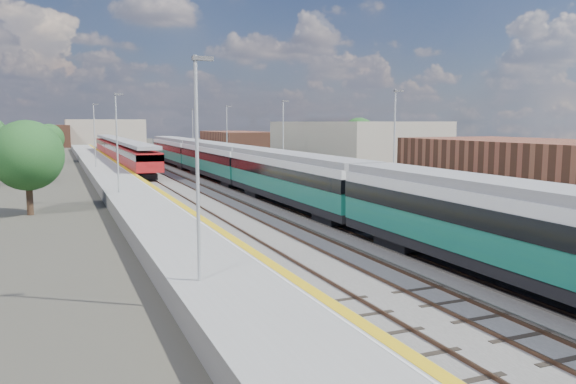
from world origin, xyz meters
TOP-DOWN VIEW (x-y plane):
  - ground at (0.00, 50.00)m, footprint 320.00×320.00m
  - ballast_bed at (-2.25, 52.50)m, footprint 10.50×155.00m
  - tracks at (-1.65, 54.18)m, footprint 8.96×160.00m
  - platform_right at (5.28, 52.49)m, footprint 4.70×155.00m
  - platform_left at (-9.05, 52.49)m, footprint 4.30×155.00m
  - buildings at (-18.12, 138.60)m, footprint 72.00×185.50m
  - green_train at (1.50, 38.02)m, footprint 3.10×86.17m
  - red_train at (-5.50, 78.55)m, footprint 2.92×59.23m
  - tree_a at (-16.33, 31.76)m, footprint 4.80×4.80m
  - tree_c at (-15.40, 84.24)m, footprint 4.49×4.49m
  - tree_d at (24.55, 58.35)m, footprint 5.13×5.13m

SIDE VIEW (x-z plane):
  - ground at x=0.00m, z-range 0.00..0.00m
  - ballast_bed at x=-2.25m, z-range 0.00..0.06m
  - tracks at x=-1.65m, z-range 0.02..0.19m
  - platform_left at x=-9.05m, z-range -3.74..4.78m
  - platform_right at x=5.28m, z-range -3.72..4.80m
  - red_train at x=-5.50m, z-range 0.34..4.02m
  - green_train at x=1.50m, z-range 0.70..4.11m
  - tree_c at x=-15.40m, z-range 0.78..6.86m
  - tree_a at x=-16.33m, z-range 0.84..7.35m
  - tree_d at x=24.55m, z-range 0.90..7.85m
  - buildings at x=-18.12m, z-range -9.30..30.70m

